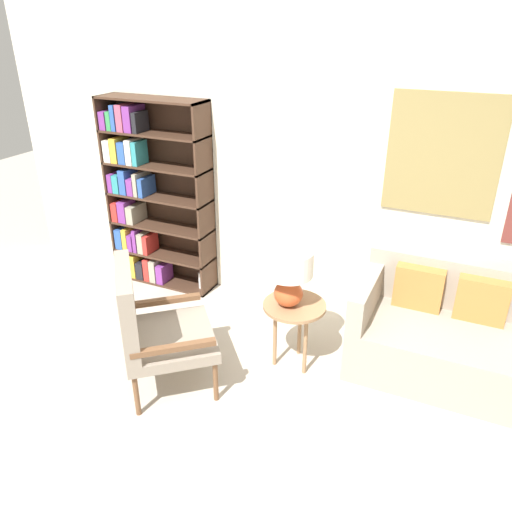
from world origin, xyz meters
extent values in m
plane|color=#B2A899|center=(0.00, 0.00, 0.00)|extent=(14.00, 14.00, 0.00)
cube|color=silver|center=(0.00, 2.03, 1.35)|extent=(6.40, 0.06, 2.70)
cube|color=olive|center=(0.97, 1.99, 1.53)|extent=(0.81, 0.02, 0.90)
cube|color=#422B1E|center=(-2.00, 1.85, 0.91)|extent=(0.02, 0.30, 1.81)
cube|color=#422B1E|center=(-0.97, 1.85, 0.91)|extent=(0.02, 0.30, 1.81)
cube|color=#422B1E|center=(-1.49, 1.85, 1.80)|extent=(1.04, 0.30, 0.02)
cube|color=#422B1E|center=(-1.49, 1.85, 0.01)|extent=(1.04, 0.30, 0.02)
cube|color=#422B1E|center=(-1.49, 2.00, 0.91)|extent=(1.04, 0.01, 1.81)
cube|color=#422B1E|center=(-1.49, 1.85, 0.31)|extent=(1.04, 0.30, 0.02)
cube|color=#B24C6B|center=(-1.94, 1.83, 0.14)|extent=(0.08, 0.24, 0.24)
cube|color=red|center=(-1.86, 1.82, 0.14)|extent=(0.04, 0.22, 0.24)
cube|color=gold|center=(-1.80, 1.80, 0.14)|extent=(0.06, 0.17, 0.24)
cube|color=black|center=(-1.72, 1.80, 0.11)|extent=(0.09, 0.18, 0.17)
cube|color=red|center=(-1.63, 1.80, 0.14)|extent=(0.06, 0.19, 0.23)
cube|color=gray|center=(-1.56, 1.81, 0.13)|extent=(0.07, 0.20, 0.23)
cube|color=#7A338C|center=(-1.47, 1.81, 0.12)|extent=(0.07, 0.20, 0.19)
cylinder|color=white|center=(-1.05, 1.85, 0.11)|extent=(0.09, 0.09, 0.17)
cube|color=#422B1E|center=(-1.49, 1.85, 0.61)|extent=(1.04, 0.30, 0.02)
cube|color=#2D56A8|center=(-1.94, 1.83, 0.42)|extent=(0.08, 0.25, 0.20)
cube|color=gold|center=(-1.86, 1.83, 0.43)|extent=(0.05, 0.24, 0.22)
cube|color=#7A338C|center=(-1.80, 1.83, 0.40)|extent=(0.05, 0.25, 0.17)
cube|color=#7A338C|center=(-1.74, 1.81, 0.43)|extent=(0.04, 0.21, 0.23)
cube|color=gray|center=(-1.67, 1.82, 0.42)|extent=(0.06, 0.21, 0.20)
cube|color=red|center=(-1.61, 1.81, 0.41)|extent=(0.05, 0.20, 0.19)
cube|color=#422B1E|center=(-1.49, 1.85, 0.91)|extent=(1.04, 0.30, 0.02)
cube|color=red|center=(-1.94, 1.80, 0.71)|extent=(0.07, 0.17, 0.19)
cube|color=#7A338C|center=(-1.85, 1.80, 0.72)|extent=(0.09, 0.18, 0.21)
cube|color=gray|center=(-1.76, 1.83, 0.70)|extent=(0.08, 0.24, 0.17)
cube|color=#422B1E|center=(-1.49, 1.85, 1.20)|extent=(1.04, 0.30, 0.02)
cube|color=#7A338C|center=(-1.95, 1.83, 1.00)|extent=(0.05, 0.24, 0.18)
cube|color=teal|center=(-1.88, 1.82, 1.00)|extent=(0.07, 0.22, 0.17)
cube|color=#2D56A8|center=(-1.80, 1.82, 1.03)|extent=(0.07, 0.22, 0.23)
cube|color=#7A338C|center=(-1.72, 1.83, 0.99)|extent=(0.07, 0.24, 0.16)
cube|color=gray|center=(-1.65, 1.84, 1.02)|extent=(0.04, 0.25, 0.22)
cube|color=#2D56A8|center=(-1.60, 1.82, 1.00)|extent=(0.05, 0.23, 0.18)
cube|color=#422B1E|center=(-1.49, 1.85, 1.50)|extent=(1.04, 0.30, 0.02)
cube|color=silver|center=(-1.94, 1.82, 1.32)|extent=(0.08, 0.21, 0.20)
cube|color=gold|center=(-1.86, 1.82, 1.33)|extent=(0.07, 0.22, 0.23)
cube|color=#2D56A8|center=(-1.77, 1.84, 1.31)|extent=(0.08, 0.25, 0.20)
cube|color=silver|center=(-1.69, 1.82, 1.33)|extent=(0.06, 0.22, 0.23)
cube|color=teal|center=(-1.62, 1.80, 1.32)|extent=(0.05, 0.18, 0.22)
cube|color=#7A338C|center=(-1.94, 1.82, 1.59)|extent=(0.07, 0.23, 0.16)
cube|color=#338C4C|center=(-1.87, 1.81, 1.60)|extent=(0.05, 0.21, 0.17)
cube|color=#2D56A8|center=(-1.82, 1.80, 1.63)|extent=(0.05, 0.17, 0.23)
cube|color=#B24C6B|center=(-1.75, 1.81, 1.63)|extent=(0.07, 0.21, 0.23)
cube|color=#7A338C|center=(-1.66, 1.83, 1.63)|extent=(0.08, 0.24, 0.23)
cube|color=black|center=(-1.59, 1.81, 1.60)|extent=(0.04, 0.20, 0.18)
cylinder|color=brown|center=(-0.17, 0.52, 0.17)|extent=(0.04, 0.04, 0.33)
cylinder|color=brown|center=(-0.54, 0.95, 0.17)|extent=(0.04, 0.04, 0.33)
cylinder|color=brown|center=(-0.58, 0.17, 0.17)|extent=(0.04, 0.04, 0.33)
cylinder|color=brown|center=(-0.95, 0.61, 0.17)|extent=(0.04, 0.04, 0.33)
cube|color=gray|center=(-0.56, 0.56, 0.37)|extent=(0.90, 0.90, 0.08)
cube|color=gray|center=(-0.76, 0.39, 0.69)|extent=(0.50, 0.56, 0.55)
cube|color=brown|center=(-0.36, 0.33, 0.51)|extent=(0.46, 0.40, 0.04)
cube|color=brown|center=(-0.76, 0.80, 0.51)|extent=(0.46, 0.40, 0.04)
cube|color=#9E9384|center=(1.43, 1.52, 0.20)|extent=(1.71, 0.86, 0.40)
cube|color=#9E9384|center=(1.43, 1.85, 0.61)|extent=(1.71, 0.20, 0.41)
cube|color=#9E9384|center=(0.63, 1.52, 0.55)|extent=(0.12, 0.86, 0.29)
cube|color=#B27538|center=(0.98, 1.70, 0.57)|extent=(0.36, 0.12, 0.34)
cube|color=#B27538|center=(1.43, 1.70, 0.57)|extent=(0.36, 0.12, 0.34)
cylinder|color=#99704C|center=(0.18, 1.13, 0.52)|extent=(0.47, 0.47, 0.02)
cylinder|color=#99704C|center=(0.18, 1.27, 0.26)|extent=(0.03, 0.03, 0.51)
cylinder|color=#99704C|center=(0.05, 1.06, 0.26)|extent=(0.03, 0.03, 0.51)
cylinder|color=#99704C|center=(0.30, 1.06, 0.26)|extent=(0.03, 0.03, 0.51)
ellipsoid|color=#C65128|center=(0.13, 1.10, 0.63)|extent=(0.21, 0.21, 0.19)
cylinder|color=tan|center=(0.13, 1.10, 0.76)|extent=(0.02, 0.02, 0.06)
cylinder|color=white|center=(0.13, 1.10, 0.88)|extent=(0.35, 0.35, 0.19)
camera|label=1|loc=(1.24, -1.86, 2.46)|focal=35.00mm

